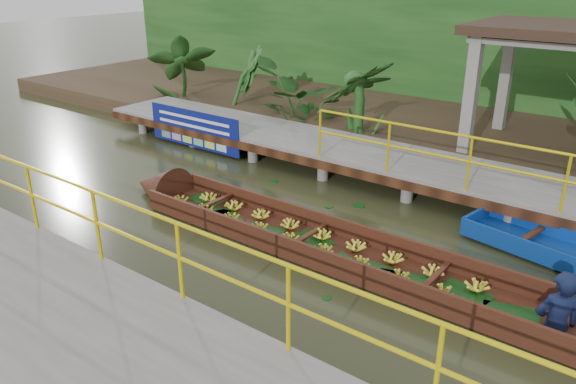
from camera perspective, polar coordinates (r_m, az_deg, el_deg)
The scene contains 8 objects.
ground at distance 9.75m, azimuth -0.42°, elevation -4.55°, with size 80.00×80.00×0.00m, color #282E17.
land_strip at distance 15.90m, azimuth 16.36°, elevation 6.18°, with size 30.00×8.00×0.45m, color #322519.
far_dock at distance 12.24m, azimuth 9.47°, elevation 3.30°, with size 16.00×2.06×1.66m.
near_dock at distance 6.53m, azimuth -16.88°, elevation -17.80°, with size 18.00×2.40×1.73m.
foliage_backdrop at distance 17.87m, azimuth 20.04°, elevation 13.30°, with size 30.00×0.80×4.00m, color #163F14.
vendor_boat at distance 8.69m, azimuth 9.24°, elevation -6.86°, with size 10.89×1.21×2.11m.
blue_banner at distance 14.26m, azimuth -9.55°, elevation 6.36°, with size 3.01×0.04×0.94m.
tropical_plants at distance 14.43m, azimuth 6.99°, elevation 9.67°, with size 14.33×1.33×1.67m.
Camera 1 is at (5.30, -6.89, 4.41)m, focal length 35.00 mm.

